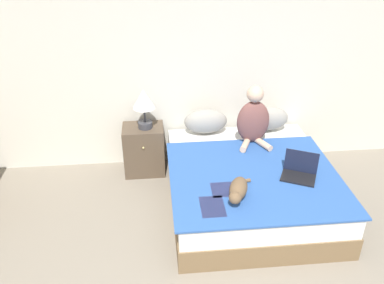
{
  "coord_description": "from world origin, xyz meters",
  "views": [
    {
      "loc": [
        -0.33,
        -1.09,
        2.79
      ],
      "look_at": [
        0.01,
        2.38,
        0.84
      ],
      "focal_mm": 38.0,
      "sensor_mm": 36.0,
      "label": 1
    }
  ],
  "objects_px": {
    "bed": "(249,185)",
    "person_sitting": "(253,119)",
    "nightstand": "(144,150)",
    "laptop_open": "(299,172)",
    "cat_tabby": "(238,190)",
    "table_lamp": "(144,102)",
    "pillow_far": "(267,119)",
    "pillow_near": "(206,121)"
  },
  "relations": [
    {
      "from": "person_sitting",
      "to": "nightstand",
      "type": "xyz_separation_m",
      "value": [
        -1.26,
        0.25,
        -0.47
      ]
    },
    {
      "from": "laptop_open",
      "to": "table_lamp",
      "type": "relative_size",
      "value": 0.87
    },
    {
      "from": "person_sitting",
      "to": "pillow_far",
      "type": "bearing_deg",
      "value": 49.12
    },
    {
      "from": "cat_tabby",
      "to": "nightstand",
      "type": "relative_size",
      "value": 0.76
    },
    {
      "from": "bed",
      "to": "laptop_open",
      "type": "bearing_deg",
      "value": -27.89
    },
    {
      "from": "nightstand",
      "to": "laptop_open",
      "type": "bearing_deg",
      "value": -32.58
    },
    {
      "from": "pillow_far",
      "to": "person_sitting",
      "type": "height_order",
      "value": "person_sitting"
    },
    {
      "from": "nightstand",
      "to": "table_lamp",
      "type": "bearing_deg",
      "value": -20.28
    },
    {
      "from": "bed",
      "to": "table_lamp",
      "type": "xyz_separation_m",
      "value": [
        -1.09,
        0.76,
        0.69
      ]
    },
    {
      "from": "bed",
      "to": "laptop_open",
      "type": "xyz_separation_m",
      "value": [
        0.44,
        -0.23,
        0.3
      ]
    },
    {
      "from": "pillow_near",
      "to": "person_sitting",
      "type": "height_order",
      "value": "person_sitting"
    },
    {
      "from": "bed",
      "to": "nightstand",
      "type": "xyz_separation_m",
      "value": [
        -1.13,
        0.77,
        0.07
      ]
    },
    {
      "from": "pillow_far",
      "to": "laptop_open",
      "type": "relative_size",
      "value": 1.23
    },
    {
      "from": "bed",
      "to": "table_lamp",
      "type": "height_order",
      "value": "table_lamp"
    },
    {
      "from": "pillow_near",
      "to": "laptop_open",
      "type": "xyz_separation_m",
      "value": [
        0.82,
        -1.04,
        -0.1
      ]
    },
    {
      "from": "nightstand",
      "to": "table_lamp",
      "type": "height_order",
      "value": "table_lamp"
    },
    {
      "from": "bed",
      "to": "nightstand",
      "type": "relative_size",
      "value": 3.12
    },
    {
      "from": "person_sitting",
      "to": "nightstand",
      "type": "bearing_deg",
      "value": 168.72
    },
    {
      "from": "person_sitting",
      "to": "cat_tabby",
      "type": "height_order",
      "value": "person_sitting"
    },
    {
      "from": "nightstand",
      "to": "table_lamp",
      "type": "distance_m",
      "value": 0.63
    },
    {
      "from": "pillow_far",
      "to": "table_lamp",
      "type": "distance_m",
      "value": 1.5
    },
    {
      "from": "bed",
      "to": "pillow_near",
      "type": "relative_size",
      "value": 3.71
    },
    {
      "from": "cat_tabby",
      "to": "table_lamp",
      "type": "relative_size",
      "value": 0.97
    },
    {
      "from": "pillow_near",
      "to": "cat_tabby",
      "type": "distance_m",
      "value": 1.33
    },
    {
      "from": "pillow_near",
      "to": "laptop_open",
      "type": "bearing_deg",
      "value": -51.81
    },
    {
      "from": "bed",
      "to": "laptop_open",
      "type": "distance_m",
      "value": 0.58
    },
    {
      "from": "nightstand",
      "to": "table_lamp",
      "type": "xyz_separation_m",
      "value": [
        0.03,
        -0.01,
        0.63
      ]
    },
    {
      "from": "bed",
      "to": "pillow_far",
      "type": "distance_m",
      "value": 0.97
    },
    {
      "from": "nightstand",
      "to": "table_lamp",
      "type": "relative_size",
      "value": 1.28
    },
    {
      "from": "pillow_near",
      "to": "person_sitting",
      "type": "bearing_deg",
      "value": -29.5
    },
    {
      "from": "table_lamp",
      "to": "pillow_far",
      "type": "bearing_deg",
      "value": 1.81
    },
    {
      "from": "pillow_near",
      "to": "cat_tabby",
      "type": "relative_size",
      "value": 1.11
    },
    {
      "from": "pillow_near",
      "to": "cat_tabby",
      "type": "bearing_deg",
      "value": -84.35
    },
    {
      "from": "person_sitting",
      "to": "nightstand",
      "type": "height_order",
      "value": "person_sitting"
    },
    {
      "from": "cat_tabby",
      "to": "bed",
      "type": "bearing_deg",
      "value": 175.65
    },
    {
      "from": "person_sitting",
      "to": "table_lamp",
      "type": "distance_m",
      "value": 1.26
    },
    {
      "from": "bed",
      "to": "person_sitting",
      "type": "xyz_separation_m",
      "value": [
        0.13,
        0.52,
        0.54
      ]
    },
    {
      "from": "person_sitting",
      "to": "laptop_open",
      "type": "relative_size",
      "value": 1.65
    },
    {
      "from": "pillow_near",
      "to": "pillow_far",
      "type": "xyz_separation_m",
      "value": [
        0.75,
        0.0,
        0.0
      ]
    },
    {
      "from": "table_lamp",
      "to": "nightstand",
      "type": "bearing_deg",
      "value": 159.72
    },
    {
      "from": "bed",
      "to": "pillow_far",
      "type": "height_order",
      "value": "pillow_far"
    },
    {
      "from": "pillow_far",
      "to": "person_sitting",
      "type": "xyz_separation_m",
      "value": [
        -0.25,
        -0.28,
        0.14
      ]
    }
  ]
}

